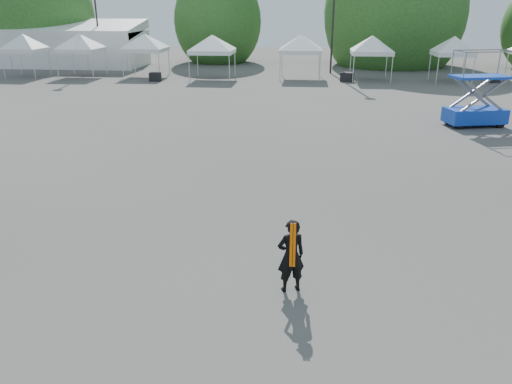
{
  "coord_description": "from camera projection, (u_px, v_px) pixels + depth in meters",
  "views": [
    {
      "loc": [
        0.99,
        -11.83,
        5.42
      ],
      "look_at": [
        -0.1,
        -0.89,
        1.3
      ],
      "focal_mm": 35.0,
      "sensor_mm": 36.0,
      "label": 1
    }
  ],
  "objects": [
    {
      "name": "light_pole_east",
      "position": [
        334.0,
        4.0,
        40.62
      ],
      "size": [
        0.6,
        0.25,
        9.8
      ],
      "color": "black",
      "rests_on": "ground"
    },
    {
      "name": "tent_e",
      "position": [
        301.0,
        38.0,
        38.47
      ],
      "size": [
        4.56,
        4.56,
        3.88
      ],
      "color": "silver",
      "rests_on": "ground"
    },
    {
      "name": "tent_g",
      "position": [
        455.0,
        40.0,
        36.63
      ],
      "size": [
        3.89,
        3.89,
        3.88
      ],
      "color": "silver",
      "rests_on": "ground"
    },
    {
      "name": "tent_c",
      "position": [
        144.0,
        37.0,
        39.83
      ],
      "size": [
        4.45,
        4.45,
        3.88
      ],
      "color": "silver",
      "rests_on": "ground"
    },
    {
      "name": "scissor_lift",
      "position": [
        479.0,
        89.0,
        23.34
      ],
      "size": [
        2.96,
        1.96,
        3.5
      ],
      "rotation": [
        0.0,
        0.0,
        0.24
      ],
      "color": "#0C18A6",
      "rests_on": "ground"
    },
    {
      "name": "light_pole_west",
      "position": [
        95.0,
        1.0,
        44.35
      ],
      "size": [
        0.6,
        0.25,
        10.3
      ],
      "color": "black",
      "rests_on": "ground"
    },
    {
      "name": "tent_a",
      "position": [
        23.0,
        37.0,
        39.46
      ],
      "size": [
        3.85,
        3.85,
        3.88
      ],
      "color": "silver",
      "rests_on": "ground"
    },
    {
      "name": "tree_far_w",
      "position": [
        35.0,
        15.0,
        49.25
      ],
      "size": [
        4.8,
        4.8,
        7.3
      ],
      "color": "#382314",
      "rests_on": "ground"
    },
    {
      "name": "ground",
      "position": [
        263.0,
        227.0,
        13.02
      ],
      "size": [
        120.0,
        120.0,
        0.0
      ],
      "primitive_type": "plane",
      "color": "#474442",
      "rests_on": "ground"
    },
    {
      "name": "man",
      "position": [
        291.0,
        256.0,
        9.86
      ],
      "size": [
        0.66,
        0.55,
        1.55
      ],
      "rotation": [
        0.0,
        0.0,
        3.51
      ],
      "color": "black",
      "rests_on": "ground"
    },
    {
      "name": "marquee",
      "position": [
        63.0,
        45.0,
        46.99
      ],
      "size": [
        15.0,
        6.25,
        4.23
      ],
      "color": "white",
      "rests_on": "ground"
    },
    {
      "name": "crate_mid",
      "position": [
        347.0,
        77.0,
        37.8
      ],
      "size": [
        1.08,
        0.98,
        0.69
      ],
      "primitive_type": "cube",
      "rotation": [
        0.0,
        0.0,
        -0.41
      ],
      "color": "black",
      "rests_on": "ground"
    },
    {
      "name": "crate_west",
      "position": [
        155.0,
        77.0,
        38.0
      ],
      "size": [
        0.89,
        0.72,
        0.65
      ],
      "primitive_type": "cube",
      "rotation": [
        0.0,
        0.0,
        0.09
      ],
      "color": "black",
      "rests_on": "ground"
    },
    {
      "name": "tent_d",
      "position": [
        212.0,
        38.0,
        38.23
      ],
      "size": [
        4.61,
        4.61,
        3.88
      ],
      "color": "silver",
      "rests_on": "ground"
    },
    {
      "name": "tent_f",
      "position": [
        373.0,
        39.0,
        37.41
      ],
      "size": [
        4.24,
        4.24,
        3.88
      ],
      "color": "silver",
      "rests_on": "ground"
    },
    {
      "name": "crate_east",
      "position": [
        494.0,
        78.0,
        37.39
      ],
      "size": [
        0.99,
        0.89,
        0.63
      ],
      "primitive_type": "cube",
      "rotation": [
        0.0,
        0.0,
        0.4
      ],
      "color": "black",
      "rests_on": "ground"
    },
    {
      "name": "tent_b",
      "position": [
        79.0,
        37.0,
        39.64
      ],
      "size": [
        4.32,
        4.32,
        3.88
      ],
      "color": "silver",
      "rests_on": "ground"
    },
    {
      "name": "tree_mid_e",
      "position": [
        394.0,
        12.0,
        46.83
      ],
      "size": [
        5.12,
        5.12,
        7.79
      ],
      "color": "#382314",
      "rests_on": "ground"
    },
    {
      "name": "tree_mid_w",
      "position": [
        218.0,
        22.0,
        49.66
      ],
      "size": [
        4.16,
        4.16,
        6.33
      ],
      "color": "#382314",
      "rests_on": "ground"
    }
  ]
}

